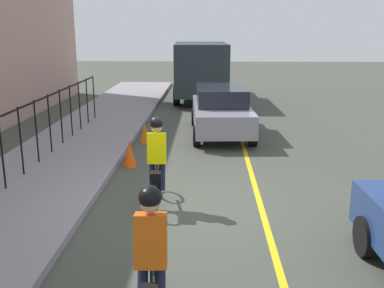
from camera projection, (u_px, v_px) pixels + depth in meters
The scene contains 10 objects.
ground_plane at pixel (181, 206), 9.09m from camera, with size 80.00×80.00×0.00m, color #42463C.
lane_line_centre at pixel (261, 207), 9.03m from camera, with size 36.00×0.12×0.01m, color yellow.
sidewalk at pixel (15, 201), 9.19m from camera, with size 40.00×3.20×0.15m, color gray.
iron_fence at pixel (11, 134), 9.88m from camera, with size 14.69×0.04×1.60m.
cyclist_lead at pixel (157, 162), 8.91m from camera, with size 1.71×0.37×1.83m.
cyclist_follow at pixel (151, 263), 5.10m from camera, with size 1.71×0.37×1.83m.
parked_sedan_rear at pixel (221, 110), 15.02m from camera, with size 4.49×2.11×1.58m.
box_truck_background at pixel (200, 68), 22.25m from camera, with size 6.79×2.74×2.78m.
traffic_cone_near at pixel (145, 133), 14.07m from camera, with size 0.36×0.36×0.60m, color orange.
traffic_cone_far at pixel (130, 154), 11.60m from camera, with size 0.36×0.36×0.70m, color #FC5009.
Camera 1 is at (-8.47, -0.53, 3.49)m, focal length 42.28 mm.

